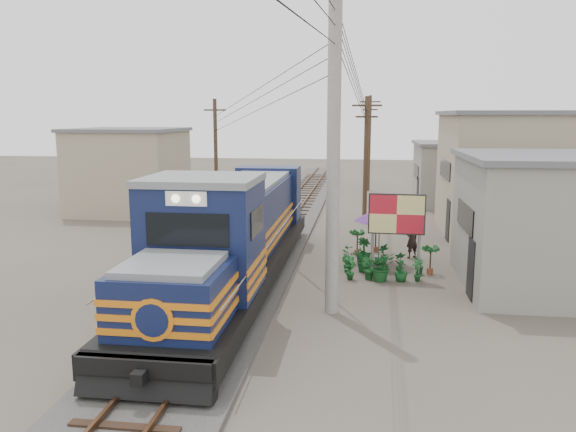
# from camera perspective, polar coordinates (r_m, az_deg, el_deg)

# --- Properties ---
(ground) EXTENTS (120.00, 120.00, 0.00)m
(ground) POSITION_cam_1_polar(r_m,az_deg,el_deg) (18.62, -6.45, -8.66)
(ground) COLOR #473F35
(ground) RESTS_ON ground
(ballast) EXTENTS (3.60, 70.00, 0.16)m
(ballast) POSITION_cam_1_polar(r_m,az_deg,el_deg) (28.05, -1.50, -1.96)
(ballast) COLOR #595651
(ballast) RESTS_ON ground
(track) EXTENTS (1.15, 70.00, 0.12)m
(track) POSITION_cam_1_polar(r_m,az_deg,el_deg) (28.01, -1.50, -1.60)
(track) COLOR #51331E
(track) RESTS_ON ground
(locomotive) EXTENTS (3.13, 17.06, 4.23)m
(locomotive) POSITION_cam_1_polar(r_m,az_deg,el_deg) (19.68, -5.38, -2.08)
(locomotive) COLOR black
(locomotive) RESTS_ON ground
(utility_pole_main) EXTENTS (0.40, 0.40, 10.00)m
(utility_pole_main) POSITION_cam_1_polar(r_m,az_deg,el_deg) (16.62, 4.64, 6.72)
(utility_pole_main) COLOR #9E9B93
(utility_pole_main) RESTS_ON ground
(wooden_pole_mid) EXTENTS (1.60, 0.24, 7.00)m
(wooden_pole_mid) POSITION_cam_1_polar(r_m,az_deg,el_deg) (31.15, 7.90, 5.86)
(wooden_pole_mid) COLOR #4C3826
(wooden_pole_mid) RESTS_ON ground
(wooden_pole_far) EXTENTS (1.60, 0.24, 7.50)m
(wooden_pole_far) POSITION_cam_1_polar(r_m,az_deg,el_deg) (45.11, 8.26, 7.51)
(wooden_pole_far) COLOR #4C3826
(wooden_pole_far) RESTS_ON ground
(wooden_pole_left) EXTENTS (1.60, 0.24, 7.00)m
(wooden_pole_left) POSITION_cam_1_polar(r_m,az_deg,el_deg) (36.37, -7.35, 6.50)
(wooden_pole_left) COLOR #4C3826
(wooden_pole_left) RESTS_ON ground
(power_lines) EXTENTS (9.65, 19.00, 3.30)m
(power_lines) POSITION_cam_1_polar(r_m,az_deg,el_deg) (26.00, -2.44, 13.67)
(power_lines) COLOR black
(power_lines) RESTS_ON ground
(shophouse_front) EXTENTS (7.35, 6.30, 4.70)m
(shophouse_front) POSITION_cam_1_polar(r_m,az_deg,el_deg) (21.60, 26.77, -0.60)
(shophouse_front) COLOR gray
(shophouse_front) RESTS_ON ground
(shophouse_mid) EXTENTS (8.40, 7.35, 6.20)m
(shophouse_mid) POSITION_cam_1_polar(r_m,az_deg,el_deg) (30.31, 23.21, 3.93)
(shophouse_mid) COLOR gray
(shophouse_mid) RESTS_ON ground
(shophouse_back) EXTENTS (6.30, 6.30, 4.20)m
(shophouse_back) POSITION_cam_1_polar(r_m,az_deg,el_deg) (39.81, 17.24, 4.18)
(shophouse_back) COLOR gray
(shophouse_back) RESTS_ON ground
(shophouse_left) EXTENTS (6.30, 6.30, 5.20)m
(shophouse_left) POSITION_cam_1_polar(r_m,az_deg,el_deg) (36.22, -15.82, 4.48)
(shophouse_left) COLOR gray
(shophouse_left) RESTS_ON ground
(billboard) EXTENTS (2.06, 0.22, 3.18)m
(billboard) POSITION_cam_1_polar(r_m,az_deg,el_deg) (20.89, 10.98, -0.06)
(billboard) COLOR #99999E
(billboard) RESTS_ON ground
(market_umbrella) EXTENTS (2.51, 2.51, 2.34)m
(market_umbrella) POSITION_cam_1_polar(r_m,az_deg,el_deg) (22.81, 9.31, 0.13)
(market_umbrella) COLOR black
(market_umbrella) RESTS_ON ground
(vendor) EXTENTS (0.72, 0.68, 1.64)m
(vendor) POSITION_cam_1_polar(r_m,az_deg,el_deg) (24.34, 12.49, -2.31)
(vendor) COLOR black
(vendor) RESTS_ON ground
(plant_nursery) EXTENTS (3.36, 3.32, 1.09)m
(plant_nursery) POSITION_cam_1_polar(r_m,az_deg,el_deg) (21.73, 8.82, -4.64)
(plant_nursery) COLOR #154C1E
(plant_nursery) RESTS_ON ground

